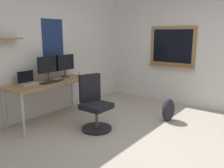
{
  "coord_description": "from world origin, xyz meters",
  "views": [
    {
      "loc": [
        -2.8,
        -1.46,
        1.63
      ],
      "look_at": [
        0.06,
        0.71,
        0.85
      ],
      "focal_mm": 37.21,
      "sensor_mm": 36.0,
      "label": 1
    }
  ],
  "objects_px": {
    "monitor_secondary": "(65,64)",
    "coffee_mug": "(80,74)",
    "computer_mouse": "(62,80)",
    "laptop": "(28,81)",
    "backpack": "(168,110)",
    "office_chair": "(94,106)",
    "keyboard": "(50,82)",
    "desk": "(51,85)",
    "monitor_primary": "(48,67)"
  },
  "relations": [
    {
      "from": "monitor_secondary",
      "to": "coffee_mug",
      "type": "xyz_separation_m",
      "value": [
        0.28,
        -0.14,
        -0.22
      ]
    },
    {
      "from": "computer_mouse",
      "to": "coffee_mug",
      "type": "relative_size",
      "value": 1.13
    },
    {
      "from": "laptop",
      "to": "coffee_mug",
      "type": "distance_m",
      "value": 1.14
    },
    {
      "from": "laptop",
      "to": "backpack",
      "type": "relative_size",
      "value": 0.71
    },
    {
      "from": "office_chair",
      "to": "backpack",
      "type": "bearing_deg",
      "value": -37.07
    },
    {
      "from": "keyboard",
      "to": "backpack",
      "type": "height_order",
      "value": "keyboard"
    },
    {
      "from": "keyboard",
      "to": "monitor_secondary",
      "type": "bearing_deg",
      "value": 19.4
    },
    {
      "from": "computer_mouse",
      "to": "coffee_mug",
      "type": "xyz_separation_m",
      "value": [
        0.55,
        0.05,
        0.03
      ]
    },
    {
      "from": "coffee_mug",
      "to": "monitor_secondary",
      "type": "bearing_deg",
      "value": 152.9
    },
    {
      "from": "office_chair",
      "to": "keyboard",
      "type": "bearing_deg",
      "value": 106.09
    },
    {
      "from": "desk",
      "to": "office_chair",
      "type": "bearing_deg",
      "value": -80.18
    },
    {
      "from": "monitor_primary",
      "to": "coffee_mug",
      "type": "bearing_deg",
      "value": -11.53
    },
    {
      "from": "monitor_primary",
      "to": "backpack",
      "type": "bearing_deg",
      "value": -56.61
    },
    {
      "from": "laptop",
      "to": "desk",
      "type": "bearing_deg",
      "value": -22.51
    },
    {
      "from": "office_chair",
      "to": "backpack",
      "type": "xyz_separation_m",
      "value": [
        1.14,
        -0.86,
        -0.19
      ]
    },
    {
      "from": "monitor_primary",
      "to": "monitor_secondary",
      "type": "height_order",
      "value": "same"
    },
    {
      "from": "laptop",
      "to": "monitor_secondary",
      "type": "xyz_separation_m",
      "value": [
        0.84,
        -0.05,
        0.22
      ]
    },
    {
      "from": "computer_mouse",
      "to": "coffee_mug",
      "type": "height_order",
      "value": "coffee_mug"
    },
    {
      "from": "office_chair",
      "to": "backpack",
      "type": "distance_m",
      "value": 1.44
    },
    {
      "from": "desk",
      "to": "keyboard",
      "type": "relative_size",
      "value": 4.56
    },
    {
      "from": "monitor_secondary",
      "to": "computer_mouse",
      "type": "height_order",
      "value": "monitor_secondary"
    },
    {
      "from": "computer_mouse",
      "to": "coffee_mug",
      "type": "bearing_deg",
      "value": 5.22
    },
    {
      "from": "monitor_primary",
      "to": "monitor_secondary",
      "type": "bearing_deg",
      "value": 0.0
    },
    {
      "from": "laptop",
      "to": "backpack",
      "type": "bearing_deg",
      "value": -49.36
    },
    {
      "from": "backpack",
      "to": "laptop",
      "type": "bearing_deg",
      "value": 130.64
    },
    {
      "from": "keyboard",
      "to": "coffee_mug",
      "type": "distance_m",
      "value": 0.83
    },
    {
      "from": "coffee_mug",
      "to": "laptop",
      "type": "bearing_deg",
      "value": 170.33
    },
    {
      "from": "coffee_mug",
      "to": "desk",
      "type": "bearing_deg",
      "value": 177.38
    },
    {
      "from": "desk",
      "to": "computer_mouse",
      "type": "relative_size",
      "value": 16.21
    },
    {
      "from": "laptop",
      "to": "coffee_mug",
      "type": "xyz_separation_m",
      "value": [
        1.12,
        -0.19,
        -0.01
      ]
    },
    {
      "from": "computer_mouse",
      "to": "backpack",
      "type": "bearing_deg",
      "value": -57.23
    },
    {
      "from": "monitor_secondary",
      "to": "keyboard",
      "type": "distance_m",
      "value": 0.64
    },
    {
      "from": "monitor_secondary",
      "to": "keyboard",
      "type": "bearing_deg",
      "value": -160.6
    },
    {
      "from": "monitor_secondary",
      "to": "monitor_primary",
      "type": "bearing_deg",
      "value": 180.0
    },
    {
      "from": "desk",
      "to": "backpack",
      "type": "bearing_deg",
      "value": -54.15
    },
    {
      "from": "desk",
      "to": "computer_mouse",
      "type": "xyz_separation_m",
      "value": [
        0.2,
        -0.08,
        0.08
      ]
    },
    {
      "from": "laptop",
      "to": "computer_mouse",
      "type": "distance_m",
      "value": 0.62
    },
    {
      "from": "office_chair",
      "to": "monitor_primary",
      "type": "height_order",
      "value": "monitor_primary"
    },
    {
      "from": "office_chair",
      "to": "keyboard",
      "type": "xyz_separation_m",
      "value": [
        -0.25,
        0.86,
        0.35
      ]
    },
    {
      "from": "office_chair",
      "to": "laptop",
      "type": "relative_size",
      "value": 3.06
    },
    {
      "from": "laptop",
      "to": "monitor_primary",
      "type": "bearing_deg",
      "value": -6.53
    },
    {
      "from": "monitor_secondary",
      "to": "computer_mouse",
      "type": "relative_size",
      "value": 4.46
    },
    {
      "from": "coffee_mug",
      "to": "backpack",
      "type": "xyz_separation_m",
      "value": [
        0.56,
        -1.77,
        -0.58
      ]
    },
    {
      "from": "computer_mouse",
      "to": "backpack",
      "type": "xyz_separation_m",
      "value": [
        1.1,
        -1.72,
        -0.55
      ]
    },
    {
      "from": "laptop",
      "to": "monitor_primary",
      "type": "distance_m",
      "value": 0.48
    },
    {
      "from": "desk",
      "to": "keyboard",
      "type": "xyz_separation_m",
      "value": [
        -0.08,
        -0.08,
        0.08
      ]
    },
    {
      "from": "desk",
      "to": "monitor_primary",
      "type": "bearing_deg",
      "value": 68.85
    },
    {
      "from": "monitor_secondary",
      "to": "backpack",
      "type": "height_order",
      "value": "monitor_secondary"
    },
    {
      "from": "keyboard",
      "to": "computer_mouse",
      "type": "height_order",
      "value": "computer_mouse"
    },
    {
      "from": "backpack",
      "to": "office_chair",
      "type": "bearing_deg",
      "value": 142.93
    }
  ]
}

